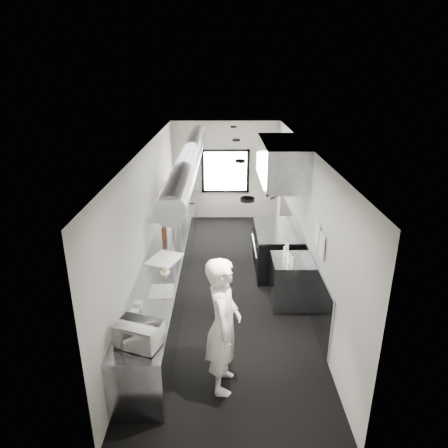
{
  "coord_description": "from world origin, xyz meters",
  "views": [
    {
      "loc": [
        -0.07,
        -7.32,
        4.14
      ],
      "look_at": [
        -0.05,
        -0.2,
        1.4
      ],
      "focal_mm": 32.59,
      "sensor_mm": 36.0,
      "label": 1
    }
  ],
  "objects_px": {
    "far_work_table": "(184,212)",
    "squeeze_bottle_b": "(289,259)",
    "squeeze_bottle_e": "(287,247)",
    "squeeze_bottle_c": "(288,256)",
    "pass_shelf": "(171,198)",
    "deli_tub_b": "(138,305)",
    "knife_block": "(165,232)",
    "plate_stack_c": "(170,188)",
    "cutting_board": "(164,259)",
    "exhaust_hood": "(281,162)",
    "plate_stack_d": "(175,180)",
    "deli_tub_a": "(135,314)",
    "microwave": "(139,334)",
    "squeeze_bottle_d": "(285,251)",
    "range": "(274,249)",
    "plate_stack_b": "(168,195)",
    "prep_counter": "(166,276)",
    "squeeze_bottle_a": "(293,262)",
    "bottle_station": "(289,281)",
    "line_cook": "(223,325)",
    "plate_stack_a": "(165,202)",
    "small_plate": "(165,272)"
  },
  "relations": [
    {
      "from": "plate_stack_c",
      "to": "exhaust_hood",
      "type": "bearing_deg",
      "value": -9.9
    },
    {
      "from": "knife_block",
      "to": "plate_stack_d",
      "type": "height_order",
      "value": "plate_stack_d"
    },
    {
      "from": "bottle_station",
      "to": "cutting_board",
      "type": "distance_m",
      "value": 2.33
    },
    {
      "from": "prep_counter",
      "to": "squeeze_bottle_c",
      "type": "bearing_deg",
      "value": -6.14
    },
    {
      "from": "prep_counter",
      "to": "far_work_table",
      "type": "distance_m",
      "value": 3.7
    },
    {
      "from": "squeeze_bottle_e",
      "to": "plate_stack_d",
      "type": "bearing_deg",
      "value": 138.37
    },
    {
      "from": "prep_counter",
      "to": "range",
      "type": "relative_size",
      "value": 3.75
    },
    {
      "from": "line_cook",
      "to": "deli_tub_b",
      "type": "relative_size",
      "value": 15.19
    },
    {
      "from": "prep_counter",
      "to": "range",
      "type": "distance_m",
      "value": 2.5
    },
    {
      "from": "far_work_table",
      "to": "squeeze_bottle_d",
      "type": "distance_m",
      "value": 4.4
    },
    {
      "from": "far_work_table",
      "to": "knife_block",
      "type": "xyz_separation_m",
      "value": [
        -0.11,
        -2.88,
        0.57
      ]
    },
    {
      "from": "line_cook",
      "to": "squeeze_bottle_d",
      "type": "height_order",
      "value": "line_cook"
    },
    {
      "from": "microwave",
      "to": "squeeze_bottle_c",
      "type": "height_order",
      "value": "microwave"
    },
    {
      "from": "microwave",
      "to": "squeeze_bottle_e",
      "type": "height_order",
      "value": "microwave"
    },
    {
      "from": "deli_tub_b",
      "to": "knife_block",
      "type": "distance_m",
      "value": 2.6
    },
    {
      "from": "bottle_station",
      "to": "squeeze_bottle_e",
      "type": "xyz_separation_m",
      "value": [
        -0.02,
        0.32,
        0.55
      ]
    },
    {
      "from": "deli_tub_b",
      "to": "knife_block",
      "type": "bearing_deg",
      "value": 89.21
    },
    {
      "from": "plate_stack_c",
      "to": "deli_tub_b",
      "type": "bearing_deg",
      "value": -91.53
    },
    {
      "from": "squeeze_bottle_e",
      "to": "squeeze_bottle_c",
      "type": "bearing_deg",
      "value": -96.55
    },
    {
      "from": "deli_tub_a",
      "to": "deli_tub_b",
      "type": "distance_m",
      "value": 0.23
    },
    {
      "from": "pass_shelf",
      "to": "squeeze_bottle_e",
      "type": "relative_size",
      "value": 15.32
    },
    {
      "from": "line_cook",
      "to": "cutting_board",
      "type": "xyz_separation_m",
      "value": [
        -1.06,
        2.13,
        -0.06
      ]
    },
    {
      "from": "plate_stack_c",
      "to": "cutting_board",
      "type": "bearing_deg",
      "value": -87.66
    },
    {
      "from": "microwave",
      "to": "squeeze_bottle_d",
      "type": "height_order",
      "value": "microwave"
    },
    {
      "from": "bottle_station",
      "to": "plate_stack_b",
      "type": "relative_size",
      "value": 2.78
    },
    {
      "from": "squeeze_bottle_a",
      "to": "exhaust_hood",
      "type": "bearing_deg",
      "value": 91.44
    },
    {
      "from": "squeeze_bottle_d",
      "to": "range",
      "type": "bearing_deg",
      "value": 91.35
    },
    {
      "from": "exhaust_hood",
      "to": "squeeze_bottle_e",
      "type": "xyz_separation_m",
      "value": [
        0.04,
        -1.08,
        -1.39
      ]
    },
    {
      "from": "squeeze_bottle_a",
      "to": "squeeze_bottle_c",
      "type": "height_order",
      "value": "squeeze_bottle_a"
    },
    {
      "from": "far_work_table",
      "to": "squeeze_bottle_b",
      "type": "height_order",
      "value": "squeeze_bottle_b"
    },
    {
      "from": "far_work_table",
      "to": "plate_stack_d",
      "type": "bearing_deg",
      "value": -90.82
    },
    {
      "from": "range",
      "to": "deli_tub_a",
      "type": "distance_m",
      "value": 4.0
    },
    {
      "from": "microwave",
      "to": "deli_tub_b",
      "type": "xyz_separation_m",
      "value": [
        -0.17,
        0.84,
        -0.11
      ]
    },
    {
      "from": "small_plate",
      "to": "knife_block",
      "type": "relative_size",
      "value": 0.71
    },
    {
      "from": "squeeze_bottle_b",
      "to": "squeeze_bottle_e",
      "type": "bearing_deg",
      "value": 86.2
    },
    {
      "from": "squeeze_bottle_a",
      "to": "plate_stack_c",
      "type": "bearing_deg",
      "value": 138.36
    },
    {
      "from": "prep_counter",
      "to": "plate_stack_b",
      "type": "distance_m",
      "value": 1.69
    },
    {
      "from": "range",
      "to": "line_cook",
      "type": "bearing_deg",
      "value": -107.51
    },
    {
      "from": "range",
      "to": "plate_stack_b",
      "type": "height_order",
      "value": "plate_stack_b"
    },
    {
      "from": "range",
      "to": "squeeze_bottle_d",
      "type": "bearing_deg",
      "value": -88.65
    },
    {
      "from": "plate_stack_d",
      "to": "squeeze_bottle_e",
      "type": "relative_size",
      "value": 1.87
    },
    {
      "from": "prep_counter",
      "to": "plate_stack_b",
      "type": "bearing_deg",
      "value": 91.71
    },
    {
      "from": "exhaust_hood",
      "to": "deli_tub_a",
      "type": "relative_size",
      "value": 16.58
    },
    {
      "from": "deli_tub_b",
      "to": "microwave",
      "type": "bearing_deg",
      "value": -78.23
    },
    {
      "from": "plate_stack_b",
      "to": "range",
      "type": "bearing_deg",
      "value": 2.45
    },
    {
      "from": "range",
      "to": "bottle_station",
      "type": "xyz_separation_m",
      "value": [
        0.11,
        -1.4,
        -0.02
      ]
    },
    {
      "from": "cutting_board",
      "to": "plate_stack_b",
      "type": "bearing_deg",
      "value": 92.19
    },
    {
      "from": "bottle_station",
      "to": "plate_stack_a",
      "type": "bearing_deg",
      "value": 159.01
    },
    {
      "from": "bottle_station",
      "to": "plate_stack_a",
      "type": "distance_m",
      "value": 2.81
    },
    {
      "from": "exhaust_hood",
      "to": "plate_stack_d",
      "type": "relative_size",
      "value": 6.0
    }
  ]
}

